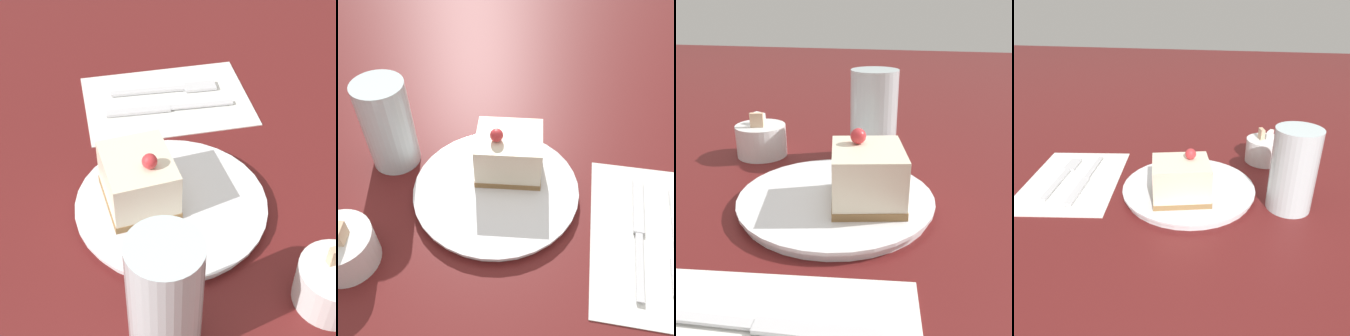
% 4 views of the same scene
% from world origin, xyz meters
% --- Properties ---
extents(ground_plane, '(4.00, 4.00, 0.00)m').
position_xyz_m(ground_plane, '(0.00, 0.00, 0.00)').
color(ground_plane, '#5B1919').
extents(plate, '(0.23, 0.23, 0.01)m').
position_xyz_m(plate, '(0.03, -0.04, 0.01)').
color(plate, white).
rests_on(plate, ground_plane).
extents(cake_slice, '(0.11, 0.10, 0.08)m').
position_xyz_m(cake_slice, '(0.03, -0.08, 0.05)').
color(cake_slice, olive).
rests_on(cake_slice, plate).
extents(knife, '(0.03, 0.19, 0.00)m').
position_xyz_m(knife, '(-0.17, -0.05, 0.01)').
color(knife, silver).
rests_on(knife, napkin).
extents(sugar_bowl, '(0.08, 0.08, 0.07)m').
position_xyz_m(sugar_bowl, '(0.17, 0.13, 0.03)').
color(sugar_bowl, white).
rests_on(sugar_bowl, ground_plane).
extents(drinking_glass, '(0.07, 0.07, 0.14)m').
position_xyz_m(drinking_glass, '(0.20, -0.05, 0.07)').
color(drinking_glass, silver).
rests_on(drinking_glass, ground_plane).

